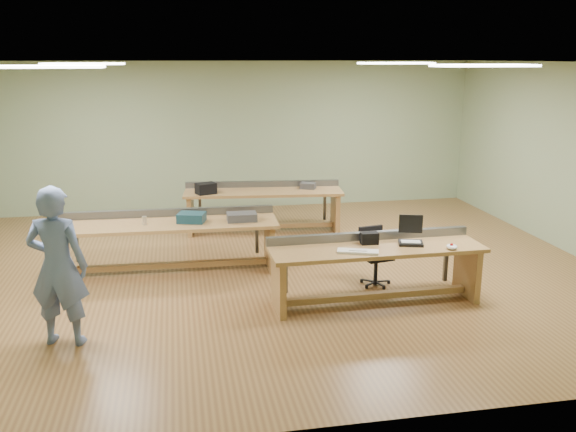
% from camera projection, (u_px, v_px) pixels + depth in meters
% --- Properties ---
extents(floor, '(10.00, 10.00, 0.00)m').
position_uv_depth(floor, '(262.00, 271.00, 9.02)').
color(floor, brown).
rests_on(floor, ground).
extents(ceiling, '(10.00, 10.00, 0.00)m').
position_uv_depth(ceiling, '(260.00, 62.00, 8.26)').
color(ceiling, silver).
rests_on(ceiling, wall_back).
extents(wall_back, '(10.00, 0.04, 3.00)m').
position_uv_depth(wall_back, '(234.00, 136.00, 12.45)').
color(wall_back, gray).
rests_on(wall_back, floor).
extents(wall_front, '(10.00, 0.04, 3.00)m').
position_uv_depth(wall_front, '(332.00, 261.00, 4.84)').
color(wall_front, gray).
rests_on(wall_front, floor).
extents(fluor_panels, '(6.20, 3.50, 0.03)m').
position_uv_depth(fluor_panels, '(260.00, 65.00, 8.27)').
color(fluor_panels, white).
rests_on(fluor_panels, ceiling).
extents(workbench_front, '(2.73, 0.76, 0.86)m').
position_uv_depth(workbench_front, '(375.00, 261.00, 7.75)').
color(workbench_front, tan).
rests_on(workbench_front, floor).
extents(workbench_mid, '(3.22, 0.95, 0.86)m').
position_uv_depth(workbench_mid, '(167.00, 234.00, 8.89)').
color(workbench_mid, tan).
rests_on(workbench_mid, floor).
extents(workbench_back, '(2.88, 1.04, 0.86)m').
position_uv_depth(workbench_back, '(263.00, 201.00, 10.99)').
color(workbench_back, tan).
rests_on(workbench_back, floor).
extents(person, '(0.73, 0.57, 1.78)m').
position_uv_depth(person, '(58.00, 266.00, 6.54)').
color(person, '#6678A6').
rests_on(person, floor).
extents(laptop_base, '(0.36, 0.32, 0.03)m').
position_uv_depth(laptop_base, '(411.00, 243.00, 7.78)').
color(laptop_base, black).
rests_on(laptop_base, workbench_front).
extents(laptop_screen, '(0.30, 0.10, 0.24)m').
position_uv_depth(laptop_screen, '(411.00, 224.00, 7.83)').
color(laptop_screen, black).
rests_on(laptop_screen, laptop_base).
extents(keyboard, '(0.53, 0.33, 0.03)m').
position_uv_depth(keyboard, '(358.00, 252.00, 7.44)').
color(keyboard, beige).
rests_on(keyboard, workbench_front).
extents(trackball_mouse, '(0.15, 0.17, 0.07)m').
position_uv_depth(trackball_mouse, '(452.00, 247.00, 7.57)').
color(trackball_mouse, white).
rests_on(trackball_mouse, workbench_front).
extents(camera_bag, '(0.23, 0.15, 0.15)m').
position_uv_depth(camera_bag, '(369.00, 238.00, 7.79)').
color(camera_bag, black).
rests_on(camera_bag, workbench_front).
extents(task_chair, '(0.51, 0.51, 0.80)m').
position_uv_depth(task_chair, '(374.00, 264.00, 8.44)').
color(task_chair, black).
rests_on(task_chair, floor).
extents(parts_bin_teal, '(0.44, 0.38, 0.13)m').
position_uv_depth(parts_bin_teal, '(192.00, 217.00, 8.82)').
color(parts_bin_teal, '#13333E').
rests_on(parts_bin_teal, workbench_mid).
extents(parts_bin_grey, '(0.43, 0.27, 0.12)m').
position_uv_depth(parts_bin_grey, '(242.00, 217.00, 8.89)').
color(parts_bin_grey, '#373739').
rests_on(parts_bin_grey, workbench_mid).
extents(mug, '(0.17, 0.17, 0.10)m').
position_uv_depth(mug, '(186.00, 216.00, 8.94)').
color(mug, '#373739').
rests_on(mug, workbench_mid).
extents(drinks_can, '(0.08, 0.08, 0.12)m').
position_uv_depth(drinks_can, '(144.00, 220.00, 8.68)').
color(drinks_can, silver).
rests_on(drinks_can, workbench_mid).
extents(storage_box_back, '(0.39, 0.34, 0.19)m').
position_uv_depth(storage_box_back, '(206.00, 188.00, 10.64)').
color(storage_box_back, black).
rests_on(storage_box_back, workbench_back).
extents(tray_back, '(0.33, 0.29, 0.11)m').
position_uv_depth(tray_back, '(308.00, 186.00, 11.07)').
color(tray_back, '#373739').
rests_on(tray_back, workbench_back).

